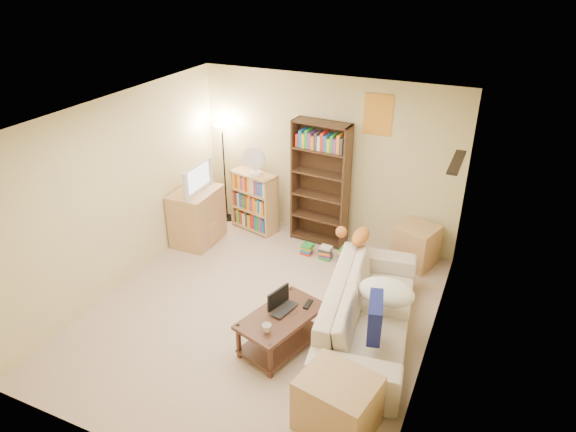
{
  "coord_description": "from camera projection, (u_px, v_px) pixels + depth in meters",
  "views": [
    {
      "loc": [
        2.41,
        -4.55,
        3.99
      ],
      "look_at": [
        0.06,
        0.68,
        1.05
      ],
      "focal_mm": 32.0,
      "sensor_mm": 36.0,
      "label": 1
    }
  ],
  "objects": [
    {
      "name": "tabby_cat",
      "position": [
        357.0,
        236.0,
        6.53
      ],
      "size": [
        0.55,
        0.25,
        0.19
      ],
      "color": "#C06728",
      "rests_on": "sofa"
    },
    {
      "name": "short_bookshelf",
      "position": [
        254.0,
        202.0,
        8.13
      ],
      "size": [
        0.8,
        0.48,
        0.97
      ],
      "rotation": [
        0.0,
        0.0,
        -0.25
      ],
      "color": "tan",
      "rests_on": "ground"
    },
    {
      "name": "navy_pillow",
      "position": [
        375.0,
        317.0,
        5.26
      ],
      "size": [
        0.24,
        0.48,
        0.41
      ],
      "primitive_type": "cube",
      "rotation": [
        0.0,
        0.0,
        1.81
      ],
      "color": "navy",
      "rests_on": "sofa"
    },
    {
      "name": "television",
      "position": [
        194.0,
        178.0,
        7.53
      ],
      "size": [
        0.73,
        0.13,
        0.42
      ],
      "primitive_type": "imported",
      "rotation": [
        0.0,
        0.0,
        1.59
      ],
      "color": "black",
      "rests_on": "tv_stand"
    },
    {
      "name": "mug",
      "position": [
        267.0,
        328.0,
        5.38
      ],
      "size": [
        0.15,
        0.15,
        0.09
      ],
      "primitive_type": "imported",
      "rotation": [
        0.0,
        0.0,
        -0.24
      ],
      "color": "white",
      "rests_on": "coffee_table"
    },
    {
      "name": "coffee_table",
      "position": [
        281.0,
        326.0,
        5.72
      ],
      "size": [
        0.82,
        1.11,
        0.44
      ],
      "rotation": [
        0.0,
        0.0,
        -0.29
      ],
      "color": "#46251B",
      "rests_on": "ground"
    },
    {
      "name": "laptop_screen",
      "position": [
        278.0,
        297.0,
        5.71
      ],
      "size": [
        0.11,
        0.32,
        0.22
      ],
      "primitive_type": "cube",
      "rotation": [
        0.0,
        0.0,
        -0.29
      ],
      "color": "white",
      "rests_on": "laptop"
    },
    {
      "name": "end_cabinet",
      "position": [
        338.0,
        403.0,
        4.74
      ],
      "size": [
        0.78,
        0.69,
        0.57
      ],
      "primitive_type": "cube",
      "rotation": [
        0.0,
        0.0,
        -0.19
      ],
      "color": "#AF7B55",
      "rests_on": "ground"
    },
    {
      "name": "floor_lamp",
      "position": [
        223.0,
        145.0,
        8.07
      ],
      "size": [
        0.28,
        0.28,
        1.64
      ],
      "color": "black",
      "rests_on": "ground"
    },
    {
      "name": "laptop",
      "position": [
        288.0,
        311.0,
        5.68
      ],
      "size": [
        0.44,
        0.36,
        0.03
      ],
      "primitive_type": "imported",
      "rotation": [
        0.0,
        0.0,
        1.36
      ],
      "color": "black",
      "rests_on": "coffee_table"
    },
    {
      "name": "book_stacks",
      "position": [
        336.0,
        255.0,
        7.43
      ],
      "size": [
        1.08,
        0.15,
        0.23
      ],
      "color": "red",
      "rests_on": "ground"
    },
    {
      "name": "tv_remote",
      "position": [
        308.0,
        304.0,
        5.8
      ],
      "size": [
        0.06,
        0.18,
        0.02
      ],
      "primitive_type": "cube",
      "rotation": [
        0.0,
        0.0,
        0.01
      ],
      "color": "black",
      "rests_on": "coffee_table"
    },
    {
      "name": "tall_bookshelf",
      "position": [
        320.0,
        181.0,
        7.55
      ],
      "size": [
        0.87,
        0.35,
        1.9
      ],
      "rotation": [
        0.0,
        0.0,
        -0.08
      ],
      "color": "#3F2718",
      "rests_on": "ground"
    },
    {
      "name": "sofa",
      "position": [
        369.0,
        310.0,
        5.87
      ],
      "size": [
        2.64,
        1.6,
        0.7
      ],
      "primitive_type": "imported",
      "rotation": [
        0.0,
        0.0,
        1.71
      ],
      "color": "beige",
      "rests_on": "ground"
    },
    {
      "name": "desk_fan",
      "position": [
        254.0,
        161.0,
        7.75
      ],
      "size": [
        0.34,
        0.19,
        0.45
      ],
      "color": "silver",
      "rests_on": "short_bookshelf"
    },
    {
      "name": "room",
      "position": [
        258.0,
        194.0,
        5.65
      ],
      "size": [
        4.5,
        4.54,
        2.52
      ],
      "color": "#C4A793",
      "rests_on": "ground"
    },
    {
      "name": "cream_blanket",
      "position": [
        386.0,
        292.0,
        5.76
      ],
      "size": [
        0.64,
        0.46,
        0.27
      ],
      "primitive_type": "ellipsoid",
      "color": "silver",
      "rests_on": "sofa"
    },
    {
      "name": "tv_stand",
      "position": [
        197.0,
        216.0,
        7.81
      ],
      "size": [
        0.58,
        0.8,
        0.84
      ],
      "primitive_type": "cube",
      "rotation": [
        0.0,
        0.0,
        0.02
      ],
      "color": "tan",
      "rests_on": "ground"
    },
    {
      "name": "side_table",
      "position": [
        416.0,
        245.0,
        7.28
      ],
      "size": [
        0.65,
        0.65,
        0.6
      ],
      "primitive_type": "cube",
      "rotation": [
        0.0,
        0.0,
        -0.31
      ],
      "color": "tan",
      "rests_on": "ground"
    }
  ]
}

